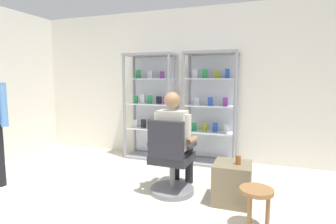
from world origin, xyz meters
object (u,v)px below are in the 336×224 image
at_px(office_chair, 171,164).
at_px(storage_crate, 232,183).
at_px(display_cabinet_left, 152,106).
at_px(tea_glass, 238,160).
at_px(seated_shopkeeper, 175,136).
at_px(display_cabinet_right, 211,108).
at_px(wooden_stool, 256,197).

distance_m(office_chair, storage_crate, 0.77).
bearing_deg(office_chair, display_cabinet_left, 120.87).
bearing_deg(display_cabinet_left, tea_glass, -40.70).
bearing_deg(seated_shopkeeper, display_cabinet_right, 80.47).
bearing_deg(display_cabinet_left, storage_crate, -41.33).
distance_m(display_cabinet_left, display_cabinet_right, 1.10).
bearing_deg(storage_crate, display_cabinet_left, 138.67).
distance_m(seated_shopkeeper, storage_crate, 0.89).
xyz_separation_m(display_cabinet_left, seated_shopkeeper, (0.88, -1.30, -0.25)).
relative_size(display_cabinet_left, display_cabinet_right, 1.00).
bearing_deg(wooden_stool, display_cabinet_left, 134.64).
relative_size(office_chair, storage_crate, 2.03).
height_order(office_chair, storage_crate, office_chair).
bearing_deg(storage_crate, seated_shopkeeper, 169.98).
bearing_deg(wooden_stool, storage_crate, 119.09).
distance_m(display_cabinet_left, seated_shopkeeper, 1.59).
bearing_deg(tea_glass, office_chair, -179.37).
xyz_separation_m(seated_shopkeeper, wooden_stool, (1.02, -0.63, -0.39)).
bearing_deg(storage_crate, tea_glass, -19.87).
height_order(display_cabinet_right, wooden_stool, display_cabinet_right).
distance_m(office_chair, seated_shopkeeper, 0.36).
height_order(display_cabinet_left, wooden_stool, display_cabinet_left).
relative_size(display_cabinet_right, wooden_stool, 4.72).
bearing_deg(seated_shopkeeper, display_cabinet_left, 124.16).
height_order(tea_glass, wooden_stool, tea_glass).
bearing_deg(office_chair, display_cabinet_right, 81.22).
xyz_separation_m(display_cabinet_right, storage_crate, (0.53, -1.43, -0.73)).
relative_size(display_cabinet_right, storage_crate, 4.01).
bearing_deg(office_chair, storage_crate, 2.40).
bearing_deg(office_chair, tea_glass, 0.63).
relative_size(seated_shopkeeper, wooden_stool, 3.20).
bearing_deg(tea_glass, wooden_stool, -65.72).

